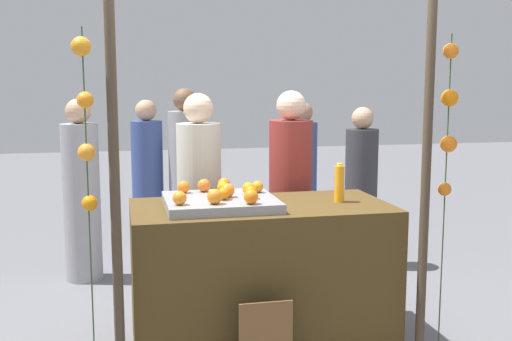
{
  "coord_description": "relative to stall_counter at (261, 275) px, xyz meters",
  "views": [
    {
      "loc": [
        -0.86,
        -3.74,
        1.69
      ],
      "look_at": [
        0.0,
        0.15,
        1.12
      ],
      "focal_mm": 42.97,
      "sensor_mm": 36.0,
      "label": 1
    }
  ],
  "objects": [
    {
      "name": "canopy_post_left",
      "position": [
        -0.9,
        -0.45,
        0.64
      ],
      "size": [
        0.06,
        0.06,
        2.19
      ],
      "primitive_type": "cylinder",
      "color": "#473828",
      "rests_on": "ground_plane"
    },
    {
      "name": "crowd_person_1",
      "position": [
        1.28,
        1.47,
        0.23
      ],
      "size": [
        0.3,
        0.3,
        1.48
      ],
      "color": "#333338",
      "rests_on": "ground_plane"
    },
    {
      "name": "orange_9",
      "position": [
        -0.22,
        -0.02,
        0.57
      ],
      "size": [
        0.09,
        0.09,
        0.09
      ],
      "primitive_type": "sphere",
      "color": "orange",
      "rests_on": "orange_tray"
    },
    {
      "name": "stall_counter",
      "position": [
        0.0,
        0.0,
        0.0
      ],
      "size": [
        1.64,
        0.82,
        0.92
      ],
      "primitive_type": "cube",
      "color": "#4C3819",
      "rests_on": "ground_plane"
    },
    {
      "name": "juice_bottle",
      "position": [
        0.52,
        -0.02,
        0.58
      ],
      "size": [
        0.06,
        0.06,
        0.26
      ],
      "color": "#FBA21A",
      "rests_on": "stall_counter"
    },
    {
      "name": "crowd_person_3",
      "position": [
        -1.21,
        1.62,
        0.27
      ],
      "size": [
        0.31,
        0.31,
        1.57
      ],
      "color": "#99999E",
      "rests_on": "ground_plane"
    },
    {
      "name": "orange_5",
      "position": [
        -0.12,
        -0.26,
        0.57
      ],
      "size": [
        0.09,
        0.09,
        0.09
      ],
      "primitive_type": "sphere",
      "color": "orange",
      "rests_on": "orange_tray"
    },
    {
      "name": "orange_11",
      "position": [
        -0.34,
        0.21,
        0.56
      ],
      "size": [
        0.09,
        0.09,
        0.09
      ],
      "primitive_type": "sphere",
      "color": "orange",
      "rests_on": "orange_tray"
    },
    {
      "name": "orange_tray",
      "position": [
        -0.27,
        -0.02,
        0.49
      ],
      "size": [
        0.69,
        0.63,
        0.06
      ],
      "primitive_type": "cube",
      "color": "gray",
      "rests_on": "stall_counter"
    },
    {
      "name": "orange_8",
      "position": [
        -0.26,
        -0.09,
        0.56
      ],
      "size": [
        0.08,
        0.08,
        0.08
      ],
      "primitive_type": "sphere",
      "color": "orange",
      "rests_on": "orange_tray"
    },
    {
      "name": "orange_0",
      "position": [
        -0.33,
        -0.22,
        0.57
      ],
      "size": [
        0.09,
        0.09,
        0.09
      ],
      "primitive_type": "sphere",
      "color": "orange",
      "rests_on": "orange_tray"
    },
    {
      "name": "vendor_right",
      "position": [
        0.39,
        0.68,
        0.3
      ],
      "size": [
        0.33,
        0.33,
        1.64
      ],
      "color": "maroon",
      "rests_on": "ground_plane"
    },
    {
      "name": "orange_7",
      "position": [
        -0.07,
        0.05,
        0.56
      ],
      "size": [
        0.08,
        0.08,
        0.08
      ],
      "primitive_type": "sphere",
      "color": "orange",
      "rests_on": "orange_tray"
    },
    {
      "name": "crowd_person_0",
      "position": [
        -0.62,
        2.33,
        0.25
      ],
      "size": [
        0.31,
        0.31,
        1.54
      ],
      "color": "#384C8C",
      "rests_on": "ground_plane"
    },
    {
      "name": "garland_strand_left",
      "position": [
        -1.04,
        -0.44,
        1.04
      ],
      "size": [
        0.11,
        0.1,
        1.98
      ],
      "color": "#2D4C23",
      "rests_on": "ground_plane"
    },
    {
      "name": "vendor_left",
      "position": [
        -0.31,
        0.69,
        0.29
      ],
      "size": [
        0.33,
        0.33,
        1.62
      ],
      "color": "beige",
      "rests_on": "ground_plane"
    },
    {
      "name": "orange_3",
      "position": [
        -0.2,
        0.24,
        0.56
      ],
      "size": [
        0.08,
        0.08,
        0.08
      ],
      "primitive_type": "sphere",
      "color": "orange",
      "rests_on": "orange_tray"
    },
    {
      "name": "orange_10",
      "position": [
        -0.22,
        0.15,
        0.56
      ],
      "size": [
        0.08,
        0.08,
        0.08
      ],
      "primitive_type": "sphere",
      "color": "orange",
      "rests_on": "orange_tray"
    },
    {
      "name": "orange_6",
      "position": [
        0.0,
        0.11,
        0.56
      ],
      "size": [
        0.08,
        0.08,
        0.08
      ],
      "primitive_type": "sphere",
      "color": "orange",
      "rests_on": "orange_tray"
    },
    {
      "name": "orange_2",
      "position": [
        -0.54,
        -0.2,
        0.56
      ],
      "size": [
        0.08,
        0.08,
        0.08
      ],
      "primitive_type": "sphere",
      "color": "orange",
      "rests_on": "orange_tray"
    },
    {
      "name": "garland_strand_right",
      "position": [
        1.04,
        -0.45,
        1.02
      ],
      "size": [
        0.1,
        0.11,
        1.98
      ],
      "color": "#2D4C23",
      "rests_on": "ground_plane"
    },
    {
      "name": "crowd_person_2",
      "position": [
        0.91,
        2.12,
        0.24
      ],
      "size": [
        0.3,
        0.3,
        1.51
      ],
      "color": "#384C8C",
      "rests_on": "ground_plane"
    },
    {
      "name": "orange_1",
      "position": [
        -0.09,
        -0.09,
        0.56
      ],
      "size": [
        0.08,
        0.08,
        0.08
      ],
      "primitive_type": "sphere",
      "color": "orange",
      "rests_on": "orange_tray"
    },
    {
      "name": "crowd_person_4",
      "position": [
        -0.25,
        2.19,
        0.31
      ],
      "size": [
        0.33,
        0.33,
        1.65
      ],
      "color": "#99999E",
      "rests_on": "ground_plane"
    },
    {
      "name": "orange_4",
      "position": [
        -0.47,
        0.19,
        0.56
      ],
      "size": [
        0.08,
        0.08,
        0.08
      ],
      "primitive_type": "sphere",
      "color": "orange",
      "rests_on": "orange_tray"
    },
    {
      "name": "canopy_post_right",
      "position": [
        0.9,
        -0.45,
        0.64
      ],
      "size": [
        0.06,
        0.06,
        2.19
      ],
      "primitive_type": "cylinder",
      "color": "#473828",
      "rests_on": "ground_plane"
    }
  ]
}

